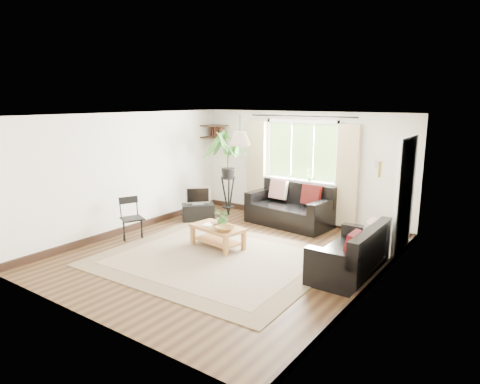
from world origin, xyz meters
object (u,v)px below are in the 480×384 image
Objects in this scene: sofa_back at (289,206)px; palm_stand at (228,174)px; sofa_right at (350,251)px; tv_stand at (198,212)px; coffee_table at (218,237)px; folding_chair at (132,219)px.

sofa_back is 0.91× the size of palm_stand.
sofa_back reaches higher than sofa_right.
sofa_right is at bearing -59.52° from tv_stand.
coffee_table is at bearing -94.06° from sofa_back.
palm_stand is at bearing -167.13° from sofa_back.
palm_stand is at bearing -115.20° from sofa_right.
palm_stand is (-1.50, -0.19, 0.56)m from sofa_back.
coffee_table is 2.31m from palm_stand.
coffee_table is 1.43× the size of tv_stand.
sofa_back is at bearing 7.12° from palm_stand.
palm_stand reaches higher than tv_stand.
coffee_table is at bearing -84.31° from tv_stand.
tv_stand is (-3.87, 0.93, -0.19)m from sofa_right.
palm_stand reaches higher than sofa_back.
sofa_back reaches higher than tv_stand.
sofa_back is at bearing -20.22° from tv_stand.
sofa_right is at bearing -24.53° from palm_stand.
sofa_back is 1.81× the size of coffee_table.
coffee_table is at bearing -46.43° from folding_chair.
tv_stand is at bearing -148.42° from sofa_back.
sofa_right reaches higher than tv_stand.
sofa_right is 2.29× the size of tv_stand.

